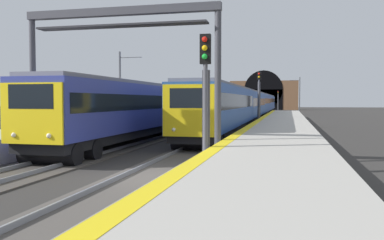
% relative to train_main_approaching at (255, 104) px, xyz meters
% --- Properties ---
extents(ground_plane, '(320.00, 320.00, 0.00)m').
position_rel_train_main_approaching_xyz_m(ground_plane, '(-46.62, -0.00, -2.22)').
color(ground_plane, '#302D2B').
extents(platform_right, '(112.00, 4.26, 1.08)m').
position_rel_train_main_approaching_xyz_m(platform_right, '(-46.62, -4.29, -1.68)').
color(platform_right, '#ADA89E').
rests_on(platform_right, ground_plane).
extents(platform_right_edge_strip, '(112.00, 0.50, 0.01)m').
position_rel_train_main_approaching_xyz_m(platform_right_edge_strip, '(-46.62, -2.41, -1.14)').
color(platform_right_edge_strip, yellow).
rests_on(platform_right_edge_strip, platform_right).
extents(track_main_line, '(160.00, 2.63, 0.21)m').
position_rel_train_main_approaching_xyz_m(track_main_line, '(-46.62, -0.00, -2.18)').
color(track_main_line, '#4C4742').
rests_on(track_main_line, ground_plane).
extents(track_adjacent_line, '(160.00, 3.13, 0.21)m').
position_rel_train_main_approaching_xyz_m(track_adjacent_line, '(-46.62, 4.86, -2.18)').
color(track_adjacent_line, '#423D38').
rests_on(track_adjacent_line, ground_plane).
extents(train_main_approaching, '(81.04, 2.94, 3.89)m').
position_rel_train_main_approaching_xyz_m(train_main_approaching, '(0.00, 0.00, 0.00)').
color(train_main_approaching, '#264C99').
rests_on(train_main_approaching, ground_plane).
extents(train_adjacent_platform, '(57.35, 2.91, 3.89)m').
position_rel_train_main_approaching_xyz_m(train_adjacent_platform, '(-17.40, 4.86, 0.02)').
color(train_adjacent_platform, navy).
rests_on(train_adjacent_platform, ground_plane).
extents(railway_signal_near, '(0.39, 0.38, 5.08)m').
position_rel_train_main_approaching_xyz_m(railway_signal_near, '(-45.86, -1.98, 0.86)').
color(railway_signal_near, '#4C4C54').
rests_on(railway_signal_near, ground_plane).
extents(railway_signal_mid, '(0.39, 0.38, 5.54)m').
position_rel_train_main_approaching_xyz_m(railway_signal_mid, '(-19.34, -1.98, 1.01)').
color(railway_signal_mid, '#4C4C54').
rests_on(railway_signal_mid, ground_plane).
extents(railway_signal_far, '(0.39, 0.38, 5.26)m').
position_rel_train_main_approaching_xyz_m(railway_signal_far, '(51.80, -1.98, 0.86)').
color(railway_signal_far, '#4C4C54').
rests_on(railway_signal_far, ground_plane).
extents(overhead_signal_gantry, '(0.70, 9.06, 6.83)m').
position_rel_train_main_approaching_xyz_m(overhead_signal_gantry, '(-43.13, 2.43, 3.00)').
color(overhead_signal_gantry, '#3F3F47').
rests_on(overhead_signal_gantry, ground_plane).
extents(tunnel_portal, '(2.13, 19.69, 11.44)m').
position_rel_train_main_approaching_xyz_m(tunnel_portal, '(61.70, 2.43, 2.05)').
color(tunnel_portal, brown).
rests_on(tunnel_portal, ground_plane).
extents(catenary_mast_near, '(0.22, 1.97, 7.24)m').
position_rel_train_main_approaching_xyz_m(catenary_mast_near, '(22.17, -6.78, 1.50)').
color(catenary_mast_near, '#595B60').
rests_on(catenary_mast_near, ground_plane).
extents(catenary_mast_far, '(0.22, 2.45, 7.62)m').
position_rel_train_main_approaching_xyz_m(catenary_mast_far, '(-21.64, 11.63, 1.72)').
color(catenary_mast_far, '#595B60').
rests_on(catenary_mast_far, ground_plane).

